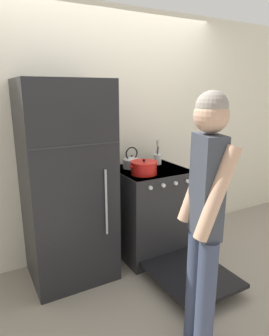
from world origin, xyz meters
The scene contains 8 objects.
ground_plane centered at (0.00, 0.00, 0.00)m, with size 14.00×14.00×0.00m, color gray.
wall_back centered at (0.00, 0.03, 1.27)m, with size 10.00×0.06×2.55m.
refrigerator centered at (-0.58, -0.33, 0.91)m, with size 0.74×0.68×1.83m.
stove_range centered at (0.30, -0.37, 0.47)m, with size 0.71×1.43×0.94m.
dutch_oven_pot centered at (0.14, -0.47, 1.00)m, with size 0.30×0.26×0.15m.
tea_kettle centered at (0.15, -0.20, 1.01)m, with size 0.23×0.18×0.23m.
utensil_jar centered at (0.48, -0.19, 1.00)m, with size 0.08×0.08×0.28m.
person centered at (-0.09, -1.59, 0.99)m, with size 0.35×0.41×1.74m.
Camera 1 is at (-1.31, -2.88, 1.73)m, focal length 32.00 mm.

